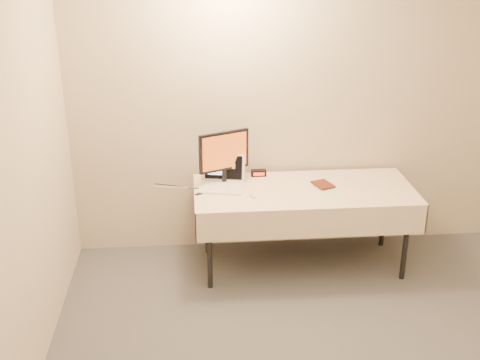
{
  "coord_description": "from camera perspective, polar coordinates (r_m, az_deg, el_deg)",
  "views": [
    {
      "loc": [
        -0.93,
        -2.55,
        2.76
      ],
      "look_at": [
        -0.55,
        1.99,
        0.86
      ],
      "focal_mm": 45.0,
      "sensor_mm": 36.0,
      "label": 1
    }
  ],
  "objects": [
    {
      "name": "monitor",
      "position": [
        5.08,
        -1.53,
        2.5
      ],
      "size": [
        0.43,
        0.21,
        0.47
      ],
      "rotation": [
        0.0,
        0.0,
        0.4
      ],
      "color": "black",
      "rests_on": "table"
    },
    {
      "name": "book",
      "position": [
        5.11,
        7.24,
        0.32
      ],
      "size": [
        0.14,
        0.06,
        0.19
      ],
      "primitive_type": "imported",
      "rotation": [
        0.0,
        0.0,
        0.34
      ],
      "color": "maroon",
      "rests_on": "table"
    },
    {
      "name": "clicker",
      "position": [
        4.92,
        1.23,
        -1.5
      ],
      "size": [
        0.07,
        0.09,
        0.02
      ],
      "primitive_type": "ellipsoid",
      "rotation": [
        0.0,
        0.0,
        0.42
      ],
      "color": "silver",
      "rests_on": "table"
    },
    {
      "name": "laptop",
      "position": [
        5.11,
        -1.7,
        0.06
      ],
      "size": [
        0.42,
        0.38,
        0.25
      ],
      "rotation": [
        0.0,
        0.0,
        -0.19
      ],
      "color": "white",
      "rests_on": "table"
    },
    {
      "name": "back_wall",
      "position": [
        5.32,
        5.49,
        7.18
      ],
      "size": [
        4.0,
        0.1,
        2.7
      ],
      "primitive_type": "cube",
      "color": "beige",
      "rests_on": "ground"
    },
    {
      "name": "alarm_clock",
      "position": [
        5.33,
        1.77,
        0.68
      ],
      "size": [
        0.14,
        0.06,
        0.06
      ],
      "rotation": [
        0.0,
        0.0,
        0.01
      ],
      "color": "black",
      "rests_on": "table"
    },
    {
      "name": "paper_form",
      "position": [
        5.11,
        8.21,
        -0.89
      ],
      "size": [
        0.23,
        0.33,
        0.0
      ],
      "primitive_type": "cube",
      "rotation": [
        0.0,
        0.0,
        0.41
      ],
      "color": "#C0E3B5",
      "rests_on": "table"
    },
    {
      "name": "usb_dongle",
      "position": [
        4.98,
        -3.91,
        -1.33
      ],
      "size": [
        0.06,
        0.04,
        0.01
      ],
      "primitive_type": "cube",
      "rotation": [
        0.0,
        0.0,
        0.39
      ],
      "color": "black",
      "rests_on": "table"
    },
    {
      "name": "table",
      "position": [
        5.13,
        6.09,
        -1.46
      ],
      "size": [
        1.86,
        0.81,
        0.74
      ],
      "color": "black",
      "rests_on": "ground"
    }
  ]
}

